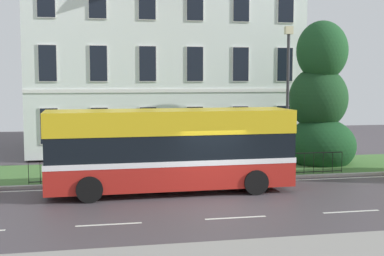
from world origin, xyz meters
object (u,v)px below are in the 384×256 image
Objects in this scene: georgian_townhouse at (159,44)px; litter_bin at (194,162)px; street_lamp_post at (288,89)px; single_decker_bus at (170,149)px; evergreen_tree at (320,108)px.

georgian_townhouse reaches higher than litter_bin.
single_decker_bus is at bearing -152.66° from street_lamp_post.
georgian_townhouse is 14.11× the size of litter_bin.
evergreen_tree reaches higher than litter_bin.
georgian_townhouse is 2.07× the size of evergreen_tree.
georgian_townhouse is at bearing 114.25° from street_lamp_post.
georgian_townhouse is 11.72m from evergreen_tree.
georgian_townhouse is at bearing 83.42° from single_decker_bus.
georgian_townhouse is 14.38m from single_decker_bus.
single_decker_bus is 8.41× the size of litter_bin.
evergreen_tree is 0.81× the size of single_decker_bus.
single_decker_bus is 7.15m from street_lamp_post.
street_lamp_post is (6.02, 3.11, 2.27)m from single_decker_bus.
single_decker_bus reaches higher than litter_bin.
georgian_townhouse reaches higher than evergreen_tree.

